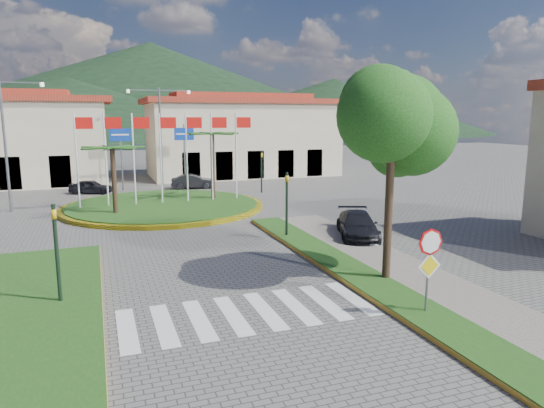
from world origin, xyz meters
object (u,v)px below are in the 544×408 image
object	(u,v)px
roundabout_island	(164,205)
car_side_right	(358,225)
deciduous_tree	(392,135)
car_dark_b	(193,181)
stop_sign	(429,258)
car_dark_a	(91,187)

from	to	relation	value
roundabout_island	car_side_right	bearing A→B (deg)	-55.16
deciduous_tree	car_dark_b	xyz separation A→B (m)	(-2.04, 25.00, -4.60)
stop_sign	car_side_right	bearing A→B (deg)	72.39
stop_sign	car_dark_b	size ratio (longest dim) A/B	0.75
deciduous_tree	car_dark_a	size ratio (longest dim) A/B	2.17
deciduous_tree	car_dark_b	world-z (taller)	deciduous_tree
stop_sign	car_dark_a	world-z (taller)	stop_sign
car_dark_a	deciduous_tree	bearing A→B (deg)	-140.69
stop_sign	car_dark_a	bearing A→B (deg)	108.34
car_dark_a	car_dark_b	distance (m)	7.85
stop_sign	deciduous_tree	bearing A→B (deg)	78.82
roundabout_island	stop_sign	bearing A→B (deg)	-76.27
roundabout_island	car_dark_b	xyz separation A→B (m)	(3.46, 8.00, 0.40)
roundabout_island	car_side_right	world-z (taller)	roundabout_island
roundabout_island	deciduous_tree	xyz separation A→B (m)	(5.50, -17.00, 5.00)
deciduous_tree	car_side_right	world-z (taller)	deciduous_tree
roundabout_island	deciduous_tree	size ratio (longest dim) A/B	1.87
deciduous_tree	car_side_right	size ratio (longest dim) A/B	1.59
stop_sign	roundabout_island	bearing A→B (deg)	103.73
stop_sign	car_dark_a	distance (m)	29.56
car_side_right	roundabout_island	bearing A→B (deg)	146.80
roundabout_island	stop_sign	distance (m)	20.69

